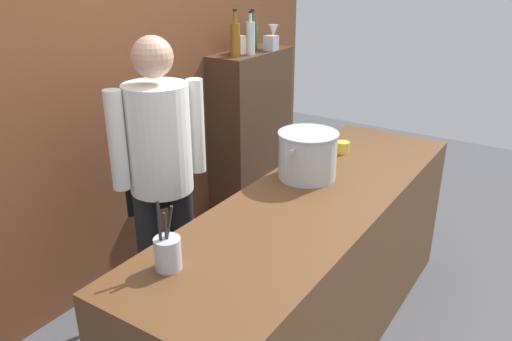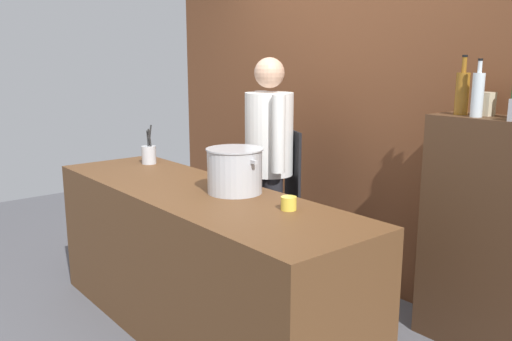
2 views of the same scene
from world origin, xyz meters
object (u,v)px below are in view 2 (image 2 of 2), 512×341
(stockpot_large, at_px, (235,171))
(wine_bottle_clear, at_px, (478,94))
(chef, at_px, (270,157))
(butter_jar, at_px, (289,203))
(spice_tin_cream, at_px, (485,104))
(wine_bottle_amber, at_px, (462,92))
(utensil_crock, at_px, (149,154))

(stockpot_large, xyz_separation_m, wine_bottle_clear, (0.89, 0.96, 0.44))
(chef, relative_size, butter_jar, 20.59)
(spice_tin_cream, bearing_deg, chef, -162.56)
(chef, relative_size, wine_bottle_clear, 5.35)
(wine_bottle_clear, bearing_deg, wine_bottle_amber, 156.23)
(butter_jar, xyz_separation_m, wine_bottle_amber, (0.31, 1.02, 0.53))
(utensil_crock, distance_m, spice_tin_cream, 2.26)
(wine_bottle_amber, bearing_deg, wine_bottle_clear, -23.77)
(butter_jar, distance_m, wine_bottle_clear, 1.18)
(stockpot_large, distance_m, utensil_crock, 1.08)
(chef, bearing_deg, utensil_crock, 69.02)
(butter_jar, height_order, wine_bottle_clear, wine_bottle_clear)
(chef, xyz_separation_m, spice_tin_cream, (1.33, 0.42, 0.44))
(chef, distance_m, stockpot_large, 0.79)
(wine_bottle_amber, bearing_deg, butter_jar, -107.07)
(stockpot_large, relative_size, wine_bottle_amber, 1.16)
(wine_bottle_clear, distance_m, spice_tin_cream, 0.12)
(stockpot_large, distance_m, spice_tin_cream, 1.44)
(utensil_crock, distance_m, butter_jar, 1.53)
(wine_bottle_clear, bearing_deg, utensil_crock, -154.60)
(wine_bottle_clear, height_order, spice_tin_cream, wine_bottle_clear)
(butter_jar, distance_m, spice_tin_cream, 1.25)
(chef, distance_m, wine_bottle_amber, 1.37)
(utensil_crock, bearing_deg, wine_bottle_amber, 28.11)
(utensil_crock, bearing_deg, wine_bottle_clear, 25.40)
(stockpot_large, bearing_deg, wine_bottle_amber, 52.79)
(chef, bearing_deg, wine_bottle_clear, -142.65)
(utensil_crock, height_order, wine_bottle_amber, wine_bottle_amber)
(chef, bearing_deg, stockpot_large, 148.97)
(stockpot_large, xyz_separation_m, utensil_crock, (-1.08, 0.03, -0.06))
(stockpot_large, xyz_separation_m, spice_tin_cream, (0.88, 1.07, 0.38))
(butter_jar, bearing_deg, chef, 144.20)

